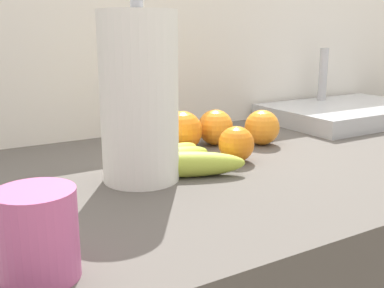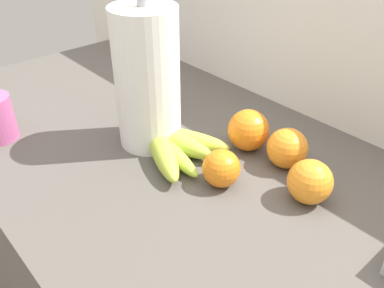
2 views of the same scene
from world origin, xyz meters
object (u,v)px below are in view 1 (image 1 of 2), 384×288
at_px(orange_back_left, 182,131).
at_px(paper_towel_roll, 139,98).
at_px(orange_far_right, 262,127).
at_px(orange_center, 236,144).
at_px(banana_bunch, 176,162).
at_px(mug, 38,235).
at_px(sink_basin, 348,112).
at_px(orange_right, 215,127).

xyz_separation_m(orange_back_left, paper_towel_roll, (-0.15, -0.13, 0.10)).
relative_size(orange_far_right, orange_center, 1.12).
height_order(banana_bunch, orange_back_left, orange_back_left).
bearing_deg(banana_bunch, mug, -140.53).
relative_size(sink_basin, mug, 4.73).
height_order(orange_far_right, mug, mug).
bearing_deg(sink_basin, paper_towel_roll, -165.89).
xyz_separation_m(banana_bunch, paper_towel_roll, (-0.07, -0.00, 0.12)).
distance_m(banana_bunch, mug, 0.37).
bearing_deg(paper_towel_roll, orange_far_right, 14.67).
distance_m(orange_right, sink_basin, 0.46).
xyz_separation_m(orange_right, sink_basin, (0.46, 0.04, -0.01)).
relative_size(banana_bunch, sink_basin, 0.48).
xyz_separation_m(banana_bunch, mug, (-0.28, -0.23, 0.03)).
bearing_deg(orange_back_left, orange_center, -68.88).
bearing_deg(mug, orange_back_left, 44.24).
xyz_separation_m(banana_bunch, orange_back_left, (0.09, 0.13, 0.02)).
relative_size(banana_bunch, orange_center, 3.12).
bearing_deg(sink_basin, orange_far_right, -166.37).
height_order(orange_far_right, orange_right, same).
distance_m(orange_far_right, sink_basin, 0.39).
distance_m(banana_bunch, orange_center, 0.13).
height_order(orange_right, sink_basin, sink_basin).
height_order(orange_far_right, orange_center, orange_far_right).
relative_size(orange_far_right, orange_back_left, 0.92).
distance_m(banana_bunch, orange_right, 0.22).
distance_m(banana_bunch, sink_basin, 0.66).
bearing_deg(orange_center, orange_right, 72.78).
relative_size(banana_bunch, paper_towel_roll, 0.70).
xyz_separation_m(orange_right, mug, (-0.46, -0.37, 0.01)).
bearing_deg(orange_center, paper_towel_roll, -178.31).
bearing_deg(mug, paper_towel_roll, 46.79).
relative_size(banana_bunch, mug, 2.27).
bearing_deg(orange_back_left, banana_bunch, -124.19).
bearing_deg(sink_basin, orange_center, -161.29).
bearing_deg(paper_towel_roll, orange_right, 29.81).
relative_size(orange_back_left, orange_center, 1.22).
relative_size(orange_center, mug, 0.73).
bearing_deg(banana_bunch, orange_far_right, 17.87).
bearing_deg(banana_bunch, orange_center, 1.88).
bearing_deg(mug, orange_right, 38.93).
relative_size(orange_far_right, paper_towel_roll, 0.25).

